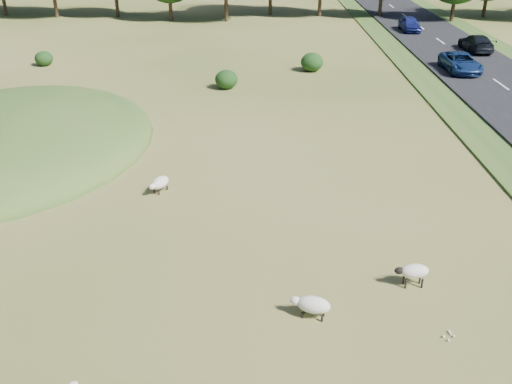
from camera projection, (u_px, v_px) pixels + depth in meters
ground at (229, 103)px, 39.02m from camera, size 160.00×160.00×0.00m
mound at (8, 144)px, 31.95m from camera, size 16.00×20.00×4.00m
road at (474, 66)px, 47.76m from camera, size 8.00×150.00×0.25m
shrubs at (218, 66)px, 45.38m from camera, size 24.26×8.52×1.50m
sheep_0 at (160, 183)px, 26.26m from camera, size 1.00×1.32×0.74m
sheep_1 at (413, 271)px, 19.52m from camera, size 1.21×0.59×0.87m
sheep_2 at (312, 305)px, 18.06m from camera, size 1.37×0.85×0.76m
car_0 at (410, 24)px, 61.22m from camera, size 1.79×4.45×1.51m
car_1 at (476, 43)px, 52.28m from camera, size 2.06×5.07×1.47m
car_5 at (461, 62)px, 45.47m from camera, size 2.40×5.20×1.45m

